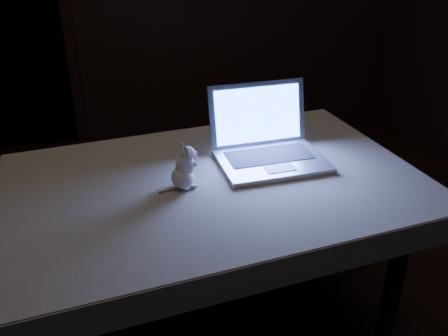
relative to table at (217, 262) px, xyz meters
name	(u,v)px	position (x,y,z in m)	size (l,w,h in m)	color
floor	(216,321)	(0.00, 0.06, -0.42)	(5.00, 5.00, 0.00)	black
doorway	(2,22)	(-1.10, 2.56, 0.64)	(1.06, 0.36, 2.13)	black
table	(217,262)	(0.00, 0.00, 0.00)	(1.57, 1.01, 0.84)	black
tablecloth	(215,190)	(0.00, 0.02, 0.37)	(1.69, 1.13, 0.12)	#BEB89D
laptop	(273,131)	(0.27, 0.07, 0.59)	(0.46, 0.40, 0.31)	#B7B7BC
plush_mouse	(182,167)	(-0.15, -0.03, 0.52)	(0.14, 0.14, 0.19)	white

